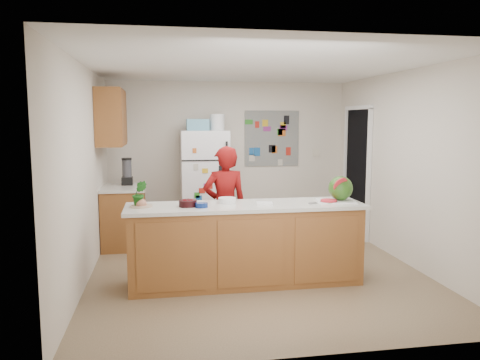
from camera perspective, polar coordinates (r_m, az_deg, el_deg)
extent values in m
cube|color=brown|center=(6.02, 1.74, -10.82)|extent=(4.00, 4.50, 0.02)
cube|color=beige|center=(7.97, -1.41, 2.89)|extent=(4.00, 0.02, 2.50)
cube|color=beige|center=(5.71, -18.41, 0.78)|extent=(0.02, 4.50, 2.50)
cube|color=beige|center=(6.45, 19.57, 1.44)|extent=(0.02, 4.50, 2.50)
cube|color=white|center=(5.76, 1.84, 13.77)|extent=(4.00, 4.50, 0.02)
cube|color=black|center=(7.76, 14.15, 0.85)|extent=(0.03, 0.85, 2.04)
cube|color=brown|center=(5.38, 0.70, -8.01)|extent=(2.60, 0.62, 0.88)
cube|color=silver|center=(5.28, 0.71, -3.19)|extent=(2.68, 0.70, 0.04)
cube|color=brown|center=(7.13, -13.94, -4.51)|extent=(0.60, 0.80, 0.86)
cube|color=silver|center=(7.05, -14.05, -0.93)|extent=(0.64, 0.84, 0.04)
cube|color=brown|center=(6.94, -15.42, 7.36)|extent=(0.35, 1.00, 0.80)
cube|color=silver|center=(7.59, -4.36, -0.39)|extent=(0.75, 0.70, 1.70)
cube|color=#5999B2|center=(7.51, -5.19, 6.72)|extent=(0.35, 0.28, 0.18)
cube|color=slate|center=(8.07, 3.90, 5.06)|extent=(0.95, 0.01, 0.95)
imported|color=maroon|center=(5.95, -1.85, -3.26)|extent=(0.60, 0.43, 1.54)
cylinder|color=black|center=(7.17, -13.61, 0.92)|extent=(0.14, 0.14, 0.38)
cube|color=white|center=(5.56, 11.62, -2.53)|extent=(0.49, 0.40, 0.01)
sphere|color=#2B551A|center=(5.58, 12.16, -0.98)|extent=(0.28, 0.28, 0.28)
cylinder|color=#E83F3A|center=(5.47, 10.75, -2.48)|extent=(0.19, 0.19, 0.02)
cylinder|color=black|center=(5.16, -6.36, -2.84)|extent=(0.25, 0.25, 0.07)
cylinder|color=white|center=(5.36, -1.58, -2.49)|extent=(0.23, 0.23, 0.06)
cylinder|color=navy|center=(5.10, -4.71, -3.07)|extent=(0.17, 0.17, 0.05)
cylinder|color=#C3B996|center=(5.23, -11.94, -3.12)|extent=(0.31, 0.31, 0.02)
cube|color=white|center=(5.28, 3.01, -2.86)|extent=(0.20, 0.19, 0.02)
cube|color=gray|center=(5.37, 8.87, -2.82)|extent=(0.10, 0.05, 0.01)
imported|color=#18400E|center=(5.22, -12.15, -1.63)|extent=(0.16, 0.13, 0.29)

